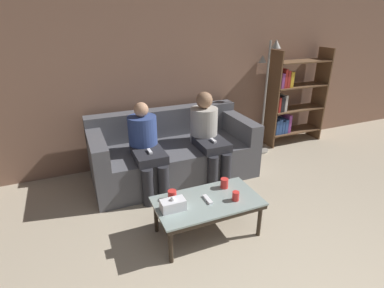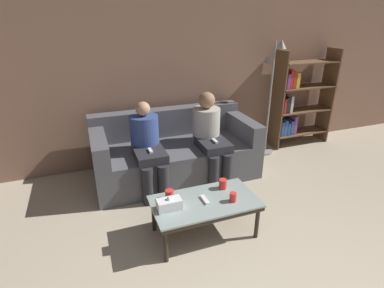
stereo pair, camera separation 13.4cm
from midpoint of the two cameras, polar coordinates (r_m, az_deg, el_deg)
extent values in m
cube|color=#8C6651|center=(4.20, -7.61, 13.63)|extent=(12.00, 0.06, 2.60)
cube|color=#515156|center=(3.97, -4.40, -3.12)|extent=(2.08, 0.96, 0.45)
cube|color=#515156|center=(4.15, -6.27, 4.19)|extent=(2.08, 0.20, 0.38)
cube|color=#515156|center=(3.67, -18.75, -0.50)|extent=(0.18, 0.96, 0.26)
cube|color=#515156|center=(4.20, 7.82, 3.54)|extent=(0.18, 0.96, 0.26)
cube|color=#8C9E99|center=(2.88, 1.65, -10.82)|extent=(1.00, 0.54, 0.02)
cube|color=#2D2319|center=(2.89, 1.64, -11.30)|extent=(0.98, 0.53, 0.04)
cylinder|color=#2D2319|center=(2.72, -5.53, -18.99)|extent=(0.04, 0.04, 0.33)
cylinder|color=#2D2319|center=(3.03, 11.43, -14.26)|extent=(0.04, 0.04, 0.33)
cylinder|color=#2D2319|center=(3.05, -8.15, -13.71)|extent=(0.04, 0.04, 0.33)
cylinder|color=#2D2319|center=(3.34, 7.17, -10.11)|extent=(0.04, 0.04, 0.33)
cylinder|color=red|center=(3.05, 4.93, -7.46)|extent=(0.08, 0.08, 0.10)
cylinder|color=red|center=(2.87, 6.98, -9.82)|extent=(0.07, 0.07, 0.09)
cylinder|color=red|center=(2.87, -5.15, -9.67)|extent=(0.08, 0.08, 0.09)
cube|color=white|center=(2.73, -5.08, -11.50)|extent=(0.22, 0.12, 0.10)
sphere|color=white|center=(2.70, -5.13, -10.41)|extent=(0.04, 0.04, 0.04)
cube|color=white|center=(2.87, 1.65, -10.51)|extent=(0.04, 0.15, 0.02)
cube|color=brown|center=(4.90, 14.23, 8.06)|extent=(0.02, 0.32, 1.53)
cube|color=brown|center=(5.53, 22.47, 8.70)|extent=(0.02, 0.32, 1.53)
cube|color=brown|center=(5.36, 17.82, 2.52)|extent=(0.97, 0.32, 0.02)
cube|color=#33569E|center=(5.08, 14.52, 3.30)|extent=(0.05, 0.24, 0.24)
cube|color=#33569E|center=(5.11, 15.06, 3.48)|extent=(0.06, 0.24, 0.26)
cube|color=#33569E|center=(5.15, 15.57, 3.33)|extent=(0.04, 0.24, 0.21)
cube|color=#33569E|center=(5.19, 16.11, 3.53)|extent=(0.06, 0.24, 0.24)
cube|color=#8E4293|center=(5.21, 16.68, 3.96)|extent=(0.05, 0.24, 0.30)
cube|color=brown|center=(5.25, 18.33, 6.41)|extent=(0.97, 0.32, 0.02)
cube|color=red|center=(4.96, 14.89, 7.42)|extent=(0.03, 0.24, 0.24)
cube|color=#232328|center=(4.99, 15.41, 7.55)|extent=(0.06, 0.24, 0.25)
cube|color=silver|center=(5.03, 16.00, 7.68)|extent=(0.04, 0.24, 0.26)
cube|color=brown|center=(5.16, 18.86, 10.46)|extent=(0.97, 0.32, 0.02)
cube|color=#8E4293|center=(4.88, 15.41, 11.68)|extent=(0.05, 0.24, 0.23)
cube|color=red|center=(4.91, 15.93, 12.05)|extent=(0.04, 0.24, 0.29)
cube|color=red|center=(4.94, 16.41, 11.90)|extent=(0.05, 0.24, 0.26)
cube|color=gold|center=(4.99, 16.99, 11.80)|extent=(0.06, 0.24, 0.24)
cube|color=brown|center=(5.10, 19.43, 14.63)|extent=(0.97, 0.32, 0.02)
cylinder|color=gray|center=(4.89, 12.05, -1.12)|extent=(0.26, 0.26, 0.02)
cylinder|color=gray|center=(4.62, 12.90, 8.26)|extent=(0.03, 0.03, 1.68)
cone|color=gray|center=(4.55, 14.90, 17.97)|extent=(0.14, 0.14, 0.12)
cone|color=gray|center=(4.50, 12.42, 15.56)|extent=(0.12, 0.12, 0.10)
cylinder|color=#28282D|center=(3.42, -9.49, -8.11)|extent=(0.13, 0.13, 0.45)
cylinder|color=#28282D|center=(3.45, -6.57, -7.56)|extent=(0.13, 0.13, 0.45)
cube|color=#28282D|center=(3.51, -9.30, -2.06)|extent=(0.34, 0.47, 0.10)
cylinder|color=#334784|center=(3.65, -10.39, 1.83)|extent=(0.34, 0.34, 0.45)
sphere|color=tan|center=(3.56, -10.74, 6.46)|extent=(0.17, 0.17, 0.17)
cube|color=white|center=(3.44, -9.18, -1.39)|extent=(0.04, 0.12, 0.02)
cylinder|color=#28282D|center=(3.66, 2.92, -5.58)|extent=(0.13, 0.13, 0.45)
cylinder|color=#28282D|center=(3.73, 5.42, -5.04)|extent=(0.13, 0.13, 0.45)
cube|color=#28282D|center=(3.76, 2.71, -0.01)|extent=(0.35, 0.46, 0.10)
cylinder|color=#B7B2A8|center=(3.89, 1.29, 3.61)|extent=(0.35, 0.35, 0.45)
sphere|color=#997051|center=(3.79, 1.34, 8.35)|extent=(0.21, 0.21, 0.21)
cube|color=white|center=(3.69, 3.04, 0.66)|extent=(0.04, 0.12, 0.02)
camera|label=1|loc=(0.07, -91.18, -0.51)|focal=28.00mm
camera|label=2|loc=(0.07, 88.82, 0.51)|focal=28.00mm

